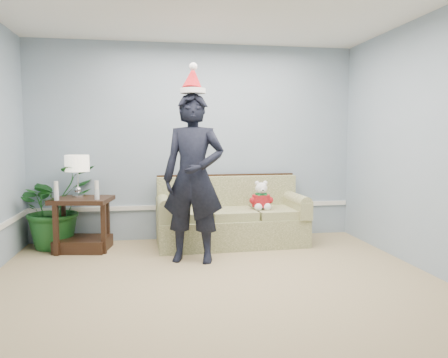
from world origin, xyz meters
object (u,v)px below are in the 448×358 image
sofa (230,220)px  houseplant (55,206)px  man (193,178)px  teddy_bear (261,199)px  side_table (83,230)px  table_lamp (77,165)px

sofa → houseplant: bearing=173.9°
man → teddy_bear: bearing=49.3°
sofa → side_table: (-1.90, -0.04, -0.06)m
side_table → man: 1.67m
sofa → teddy_bear: bearing=-23.5°
table_lamp → houseplant: bearing=155.3°
sofa → man: (-0.56, -0.76, 0.64)m
man → teddy_bear: 1.18m
man → sofa: bearing=70.0°
table_lamp → teddy_bear: size_ratio=1.39×
side_table → table_lamp: (-0.06, 0.06, 0.81)m
table_lamp → man: bearing=-29.2°
sofa → side_table: size_ratio=2.52×
side_table → teddy_bear: teddy_bear is taller
side_table → man: (1.33, -0.71, 0.70)m
table_lamp → houseplant: (-0.32, 0.15, -0.54)m
table_lamp → teddy_bear: table_lamp is taller
sofa → teddy_bear: sofa is taller
sofa → houseplant: (-2.27, 0.16, 0.21)m
sofa → man: bearing=-128.7°
sofa → man: 1.14m
sofa → table_lamp: size_ratio=3.69×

